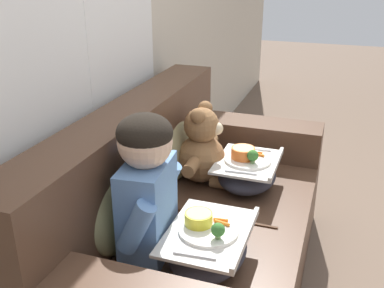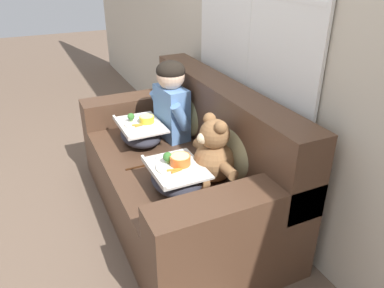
{
  "view_description": "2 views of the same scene",
  "coord_description": "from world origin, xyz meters",
  "px_view_note": "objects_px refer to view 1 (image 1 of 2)",
  "views": [
    {
      "loc": [
        -1.61,
        -0.51,
        1.46
      ],
      "look_at": [
        -0.0,
        0.04,
        0.75
      ],
      "focal_mm": 42.0,
      "sensor_mm": 36.0,
      "label": 1
    },
    {
      "loc": [
        1.94,
        -0.79,
        1.61
      ],
      "look_at": [
        0.12,
        0.06,
        0.57
      ],
      "focal_mm": 35.0,
      "sensor_mm": 36.0,
      "label": 2
    }
  ],
  "objects_px": {
    "teddy_bear": "(202,149)",
    "lap_tray_teddy": "(247,172)",
    "throw_pillow_behind_child": "(112,201)",
    "throw_pillow_behind_teddy": "(173,141)",
    "couch": "(188,232)",
    "lap_tray_child": "(208,246)",
    "child_figure": "(147,181)"
  },
  "relations": [
    {
      "from": "lap_tray_child",
      "to": "lap_tray_teddy",
      "type": "height_order",
      "value": "lap_tray_teddy"
    },
    {
      "from": "throw_pillow_behind_child",
      "to": "lap_tray_teddy",
      "type": "distance_m",
      "value": 0.74
    },
    {
      "from": "child_figure",
      "to": "lap_tray_teddy",
      "type": "distance_m",
      "value": 0.71
    },
    {
      "from": "throw_pillow_behind_child",
      "to": "throw_pillow_behind_teddy",
      "type": "relative_size",
      "value": 1.03
    },
    {
      "from": "couch",
      "to": "lap_tray_child",
      "type": "relative_size",
      "value": 4.36
    },
    {
      "from": "teddy_bear",
      "to": "lap_tray_teddy",
      "type": "xyz_separation_m",
      "value": [
        -0.0,
        -0.23,
        -0.09
      ]
    },
    {
      "from": "throw_pillow_behind_child",
      "to": "lap_tray_child",
      "type": "xyz_separation_m",
      "value": [
        0.0,
        -0.38,
        -0.11
      ]
    },
    {
      "from": "couch",
      "to": "lap_tray_teddy",
      "type": "xyz_separation_m",
      "value": [
        0.32,
        -0.19,
        0.18
      ]
    },
    {
      "from": "child_figure",
      "to": "teddy_bear",
      "type": "height_order",
      "value": "child_figure"
    },
    {
      "from": "couch",
      "to": "lap_tray_child",
      "type": "height_order",
      "value": "couch"
    },
    {
      "from": "child_figure",
      "to": "teddy_bear",
      "type": "relative_size",
      "value": 1.3
    },
    {
      "from": "throw_pillow_behind_teddy",
      "to": "lap_tray_child",
      "type": "xyz_separation_m",
      "value": [
        -0.63,
        -0.38,
        -0.11
      ]
    },
    {
      "from": "throw_pillow_behind_child",
      "to": "lap_tray_child",
      "type": "height_order",
      "value": "throw_pillow_behind_child"
    },
    {
      "from": "couch",
      "to": "lap_tray_teddy",
      "type": "distance_m",
      "value": 0.41
    },
    {
      "from": "couch",
      "to": "teddy_bear",
      "type": "xyz_separation_m",
      "value": [
        0.32,
        0.04,
        0.27
      ]
    },
    {
      "from": "throw_pillow_behind_child",
      "to": "teddy_bear",
      "type": "height_order",
      "value": "throw_pillow_behind_child"
    },
    {
      "from": "throw_pillow_behind_teddy",
      "to": "lap_tray_teddy",
      "type": "height_order",
      "value": "throw_pillow_behind_teddy"
    },
    {
      "from": "couch",
      "to": "lap_tray_teddy",
      "type": "bearing_deg",
      "value": -31.37
    },
    {
      "from": "throw_pillow_behind_child",
      "to": "throw_pillow_behind_teddy",
      "type": "height_order",
      "value": "throw_pillow_behind_child"
    },
    {
      "from": "teddy_bear",
      "to": "throw_pillow_behind_teddy",
      "type": "bearing_deg",
      "value": 90.04
    },
    {
      "from": "couch",
      "to": "teddy_bear",
      "type": "height_order",
      "value": "couch"
    },
    {
      "from": "couch",
      "to": "lap_tray_teddy",
      "type": "relative_size",
      "value": 4.72
    },
    {
      "from": "couch",
      "to": "child_figure",
      "type": "xyz_separation_m",
      "value": [
        -0.32,
        0.04,
        0.4
      ]
    },
    {
      "from": "throw_pillow_behind_teddy",
      "to": "teddy_bear",
      "type": "distance_m",
      "value": 0.15
    },
    {
      "from": "throw_pillow_behind_child",
      "to": "lap_tray_child",
      "type": "distance_m",
      "value": 0.4
    },
    {
      "from": "teddy_bear",
      "to": "lap_tray_teddy",
      "type": "relative_size",
      "value": 1.18
    },
    {
      "from": "couch",
      "to": "teddy_bear",
      "type": "relative_size",
      "value": 4.0
    },
    {
      "from": "couch",
      "to": "throw_pillow_behind_teddy",
      "type": "relative_size",
      "value": 4.21
    },
    {
      "from": "teddy_bear",
      "to": "lap_tray_teddy",
      "type": "bearing_deg",
      "value": -90.13
    },
    {
      "from": "couch",
      "to": "throw_pillow_behind_child",
      "type": "bearing_deg",
      "value": 149.19
    },
    {
      "from": "lap_tray_child",
      "to": "teddy_bear",
      "type": "bearing_deg",
      "value": 19.81
    },
    {
      "from": "child_figure",
      "to": "lap_tray_teddy",
      "type": "xyz_separation_m",
      "value": [
        0.63,
        -0.23,
        -0.22
      ]
    }
  ]
}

